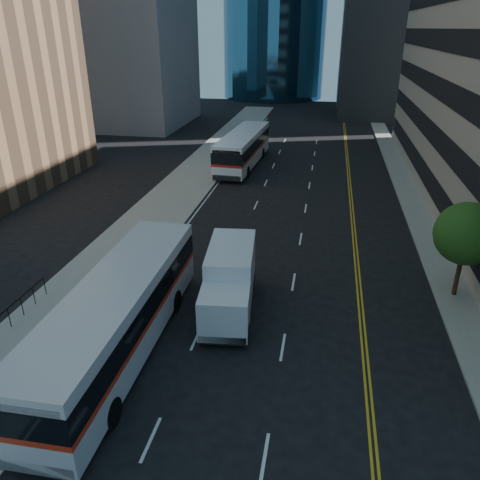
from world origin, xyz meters
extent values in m
plane|color=black|center=(0.00, 0.00, 0.00)|extent=(160.00, 160.00, 0.00)
cube|color=gray|center=(-10.50, 25.00, 0.07)|extent=(5.00, 90.00, 0.15)
cube|color=gray|center=(9.00, 25.00, 0.07)|extent=(2.00, 90.00, 0.15)
cylinder|color=#332114|center=(9.00, 8.00, 1.25)|extent=(0.24, 0.24, 2.20)
sphere|color=#244D16|center=(9.00, 8.00, 3.65)|extent=(3.20, 3.20, 3.20)
cube|color=silver|center=(-6.45, 0.39, 1.00)|extent=(3.01, 13.42, 1.23)
cube|color=red|center=(-6.45, 0.39, 1.73)|extent=(3.03, 13.44, 0.25)
cube|color=black|center=(-6.45, 0.39, 2.34)|extent=(3.03, 13.44, 1.00)
cube|color=silver|center=(-6.45, 0.39, 3.18)|extent=(3.01, 13.42, 0.56)
cylinder|color=black|center=(-7.75, -3.64, 0.56)|extent=(0.34, 1.12, 1.12)
cylinder|color=black|center=(-5.08, -3.61, 0.56)|extent=(0.34, 1.12, 1.12)
cylinder|color=black|center=(-7.81, 3.95, 0.56)|extent=(0.34, 1.12, 1.12)
cylinder|color=black|center=(-5.15, 3.97, 0.56)|extent=(0.34, 1.12, 1.12)
cube|color=white|center=(-6.60, 31.44, 0.99)|extent=(3.57, 13.36, 1.21)
cube|color=red|center=(-6.60, 31.44, 1.71)|extent=(3.59, 13.38, 0.24)
cube|color=black|center=(-6.60, 31.44, 2.31)|extent=(3.59, 13.38, 0.99)
cube|color=white|center=(-6.60, 31.44, 3.14)|extent=(3.57, 13.36, 0.55)
cylinder|color=black|center=(-8.12, 27.54, 0.55)|extent=(0.39, 1.12, 1.10)
cylinder|color=black|center=(-5.50, 27.40, 0.55)|extent=(0.39, 1.12, 1.10)
cylinder|color=black|center=(-7.72, 35.03, 0.55)|extent=(0.39, 1.12, 1.10)
cylinder|color=black|center=(-5.10, 34.89, 0.55)|extent=(0.39, 1.12, 1.10)
cube|color=silver|center=(-2.22, 2.26, 1.35)|extent=(2.44, 2.27, 1.96)
cube|color=black|center=(-2.13, 1.38, 1.72)|extent=(2.03, 0.27, 1.02)
cube|color=silver|center=(-2.56, 5.50, 1.91)|extent=(2.69, 4.68, 2.42)
cube|color=black|center=(-2.46, 4.48, 0.51)|extent=(2.27, 6.28, 0.23)
cylinder|color=black|center=(-3.20, 1.97, 0.45)|extent=(0.35, 0.92, 0.89)
cylinder|color=black|center=(-1.21, 2.18, 0.45)|extent=(0.35, 0.92, 0.89)
cylinder|color=black|center=(-3.68, 6.60, 0.45)|extent=(0.35, 0.92, 0.89)
cylinder|color=black|center=(-1.70, 6.81, 0.45)|extent=(0.35, 0.92, 0.89)
camera|label=1|loc=(1.74, -15.16, 13.06)|focal=35.00mm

